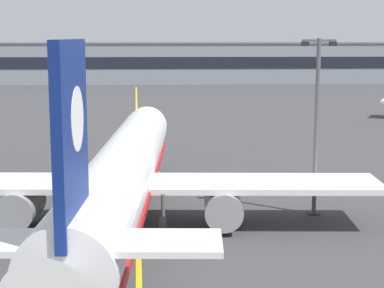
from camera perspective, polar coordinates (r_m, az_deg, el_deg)
The scene contains 6 objects.
ground_plane at distance 32.92m, azimuth -6.63°, elevation -11.57°, with size 400.00×400.00×0.00m, color #3D3D3F.
taxiway_centreline at distance 61.83m, azimuth -4.80°, elevation -1.54°, with size 0.30×180.00×0.01m, color yellow.
airliner_foreground at distance 40.15m, azimuth -6.14°, elevation -2.68°, with size 32.22×41.52×11.65m.
apron_lamp_post at distance 43.35m, azimuth 10.82°, elevation 1.76°, with size 2.24×0.90×11.60m.
safety_cone_by_nose_gear at distance 55.61m, azimuth -2.99°, elevation -2.50°, with size 0.44×0.44×0.55m.
terminal_building at distance 163.67m, azimuth -4.13°, elevation 7.10°, with size 155.63×12.40×10.07m.
Camera 1 is at (2.24, -30.65, 11.79)m, focal length 61.07 mm.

